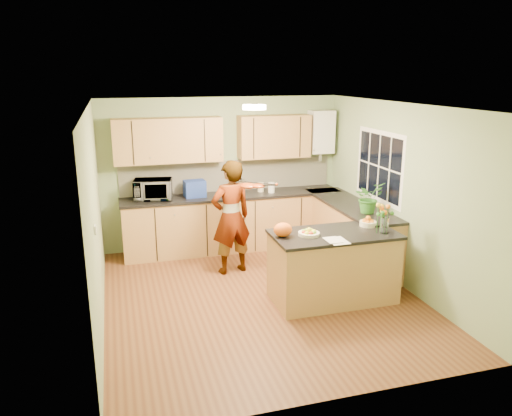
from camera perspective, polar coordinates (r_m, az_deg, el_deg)
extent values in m
plane|color=#592F19|center=(6.73, 0.54, -10.11)|extent=(4.50, 4.50, 0.00)
cube|color=silver|center=(6.09, 0.60, 11.64)|extent=(4.00, 4.50, 0.02)
cube|color=#94B07D|center=(8.42, -3.85, 4.04)|extent=(4.00, 0.02, 2.50)
cube|color=#94B07D|center=(4.31, 9.29, -7.29)|extent=(4.00, 0.02, 2.50)
cube|color=#94B07D|center=(6.05, -17.88, -1.16)|extent=(0.02, 4.50, 2.50)
cube|color=#94B07D|center=(7.12, 16.18, 1.38)|extent=(0.02, 4.50, 2.50)
cube|color=#A47541|center=(8.36, -2.64, -1.69)|extent=(3.60, 0.60, 0.90)
cube|color=black|center=(8.22, -2.67, 1.42)|extent=(3.64, 0.62, 0.04)
cube|color=#A47541|center=(7.90, 10.65, -2.96)|extent=(0.60, 2.20, 0.90)
cube|color=black|center=(7.76, 10.75, 0.33)|extent=(0.62, 2.24, 0.04)
cube|color=beige|center=(8.44, -3.16, 3.73)|extent=(3.60, 0.02, 0.52)
cube|color=#A47541|center=(8.02, -10.01, 7.62)|extent=(1.70, 0.34, 0.70)
cube|color=#A47541|center=(8.39, 2.06, 8.17)|extent=(1.20, 0.34, 0.70)
cube|color=white|center=(8.69, 7.44, 8.64)|extent=(0.40, 0.30, 0.72)
cylinder|color=#B7B7BC|center=(8.75, 7.35, 6.04)|extent=(0.06, 0.06, 0.20)
cube|color=white|center=(7.56, 13.90, 4.64)|extent=(0.01, 1.30, 1.05)
cube|color=black|center=(7.55, 13.88, 4.64)|extent=(0.01, 1.18, 0.92)
cube|color=white|center=(5.46, -17.89, -2.37)|extent=(0.02, 0.09, 0.09)
cylinder|color=#FFEABF|center=(6.38, -0.20, 11.45)|extent=(0.30, 0.30, 0.06)
cylinder|color=white|center=(6.38, -0.20, 11.72)|extent=(0.10, 0.10, 0.02)
cube|color=#A47541|center=(6.57, 8.79, -6.78)|extent=(1.56, 0.78, 0.88)
cube|color=black|center=(6.42, 8.96, -2.99)|extent=(1.60, 0.82, 0.04)
cylinder|color=beige|center=(6.27, 6.07, -2.95)|extent=(0.27, 0.27, 0.04)
cylinder|color=beige|center=(6.77, 12.67, -1.75)|extent=(0.22, 0.22, 0.06)
cylinder|color=silver|center=(6.50, 14.47, -1.92)|extent=(0.10, 0.10, 0.21)
ellipsoid|color=#E35C12|center=(6.18, 3.09, -2.48)|extent=(0.27, 0.24, 0.18)
cube|color=white|center=(6.11, 9.30, -3.69)|extent=(0.22, 0.30, 0.01)
imported|color=#EDAC91|center=(7.26, -2.87, -1.08)|extent=(0.69, 0.53, 1.69)
imported|color=white|center=(8.03, -11.69, 2.10)|extent=(0.64, 0.49, 0.32)
cube|color=navy|center=(8.09, -7.03, 2.21)|extent=(0.35, 0.27, 0.27)
cylinder|color=#B7B7BC|center=(8.24, -1.91, 2.47)|extent=(0.18, 0.18, 0.24)
sphere|color=black|center=(8.21, -1.92, 3.59)|extent=(0.09, 0.09, 0.09)
cylinder|color=beige|center=(8.38, 0.54, 2.40)|extent=(0.12, 0.12, 0.16)
cylinder|color=white|center=(8.31, 1.76, 2.34)|extent=(0.12, 0.12, 0.17)
imported|color=#357A28|center=(7.27, 12.74, 1.18)|extent=(0.48, 0.44, 0.45)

